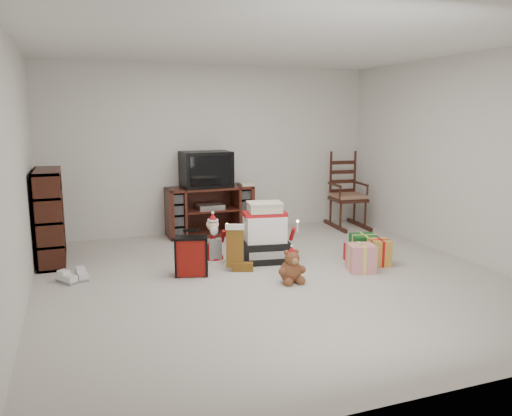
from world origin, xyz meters
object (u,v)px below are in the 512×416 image
Objects in this scene: teddy_bear at (291,268)px; crt_television at (206,169)px; gift_cluster at (368,252)px; gift_pile at (265,236)px; tv_stand at (210,211)px; sneaker_pair at (74,277)px; mrs_claus_figurine at (213,243)px; bookshelf at (50,218)px; santa_figurine at (281,241)px; rocking_chair at (346,200)px; red_suitcase at (191,256)px.

teddy_bear is 2.58m from crt_television.
gift_cluster is (1.16, 0.32, -0.02)m from teddy_bear.
gift_pile is 0.81× the size of gift_cluster.
gift_cluster is 1.23× the size of crt_television.
tv_stand is 2.51m from sneaker_pair.
tv_stand is 2.09× the size of mrs_claus_figurine.
teddy_bear reaches higher than gift_cluster.
bookshelf is 2.82m from santa_figurine.
santa_figurine is at bearing -135.15° from rocking_chair.
rocking_chair is 2.41× the size of red_suitcase.
rocking_chair is 2.08m from gift_cluster.
red_suitcase is 1.28m from sneaker_pair.
mrs_claus_figurine is (0.37, 0.44, 0.01)m from red_suitcase.
gift_cluster is (1.73, -0.71, -0.10)m from mrs_claus_figurine.
red_suitcase is at bearing 172.61° from gift_cluster.
gift_pile reaches higher than teddy_bear.
bookshelf is 0.91× the size of rocking_chair.
teddy_bear is 0.54× the size of santa_figurine.
red_suitcase is at bearing -157.07° from gift_pile.
bookshelf reaches higher than gift_cluster.
mrs_claus_figurine is (-0.60, 0.20, -0.08)m from gift_pile.
crt_television is (-0.50, 1.67, 0.74)m from santa_figurine.
red_suitcase reaches higher than gift_cluster.
red_suitcase is at bearing -36.95° from bookshelf.
tv_stand is 2.43m from teddy_bear.
rocking_chair is at bearing 6.61° from bookshelf.
crt_television is (-0.04, 0.01, 0.62)m from tv_stand.
tv_stand is 2.53m from gift_cluster.
teddy_bear is 2.35m from sneaker_pair.
rocking_chair is at bearing 67.21° from gift_cluster.
santa_figurine is 0.74× the size of gift_cluster.
crt_television is (2.14, 0.72, 0.44)m from bookshelf.
mrs_claus_figurine is at bearing 119.24° from teddy_bear.
red_suitcase is 0.58m from mrs_claus_figurine.
sneaker_pair is 0.40× the size of gift_cluster.
tv_stand is 1.78× the size of gift_pile.
bookshelf is 4.41m from rocking_chair.
rocking_chair is 2.96m from teddy_bear.
mrs_claus_figurine is at bearing 170.40° from gift_pile.
gift_pile is 0.99× the size of crt_television.
gift_pile is 1.75m from crt_television.
tv_stand is at bearing 179.78° from rocking_chair.
bookshelf reaches higher than tv_stand.
rocking_chair is 2.80m from mrs_claus_figurine.
gift_pile is at bearing -18.66° from mrs_claus_figurine.
santa_figurine is at bearing -19.88° from bookshelf.
gift_cluster is at bearing 15.44° from teddy_bear.
tv_stand is at bearing 76.57° from mrs_claus_figurine.
mrs_claus_figurine is (-0.33, -1.38, -0.13)m from tv_stand.
bookshelf reaches higher than sneaker_pair.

